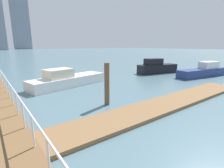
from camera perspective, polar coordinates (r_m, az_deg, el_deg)
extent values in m
plane|color=slate|center=(16.07, -21.14, -0.59)|extent=(300.00, 300.00, 0.00)
cube|color=olive|center=(10.74, 17.72, -6.32)|extent=(15.65, 2.00, 0.18)
cylinder|color=white|center=(4.60, -20.50, -22.42)|extent=(0.06, 0.06, 1.05)
cylinder|color=white|center=(5.94, -24.99, -14.30)|extent=(0.06, 0.06, 1.05)
cylinder|color=white|center=(7.38, -27.60, -9.21)|extent=(0.06, 0.06, 1.05)
cylinder|color=white|center=(8.87, -29.31, -5.79)|extent=(0.06, 0.06, 1.05)
cylinder|color=white|center=(10.39, -30.51, -3.37)|extent=(0.06, 0.06, 1.05)
cylinder|color=white|center=(11.93, -31.39, -1.56)|extent=(0.06, 0.06, 1.05)
cylinder|color=white|center=(13.47, -32.08, -0.17)|extent=(0.06, 0.06, 1.05)
cylinder|color=white|center=(15.03, -32.62, 0.94)|extent=(0.06, 0.06, 1.05)
cylinder|color=white|center=(16.59, -33.06, 1.84)|extent=(0.06, 0.06, 1.05)
cylinder|color=white|center=(18.15, -33.42, 2.58)|extent=(0.06, 0.06, 1.05)
cylinder|color=white|center=(5.73, -25.49, -9.60)|extent=(0.06, 31.68, 0.06)
cylinder|color=brown|center=(10.01, -1.72, -0.10)|extent=(0.30, 0.30, 2.53)
cube|color=white|center=(15.49, -14.30, 0.98)|extent=(7.22, 3.36, 0.83)
cube|color=beige|center=(14.83, -17.56, 3.37)|extent=(2.44, 1.96, 0.76)
cube|color=navy|center=(22.05, 28.22, 3.41)|extent=(7.33, 2.46, 0.90)
cube|color=white|center=(22.72, 29.74, 5.60)|extent=(2.49, 1.46, 0.76)
cube|color=black|center=(22.44, 14.95, 4.95)|extent=(5.40, 2.56, 1.12)
cube|color=black|center=(21.94, 13.75, 7.31)|extent=(2.40, 1.61, 0.76)
cube|color=gray|center=(170.28, -28.68, 20.68)|extent=(13.46, 7.01, 61.47)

